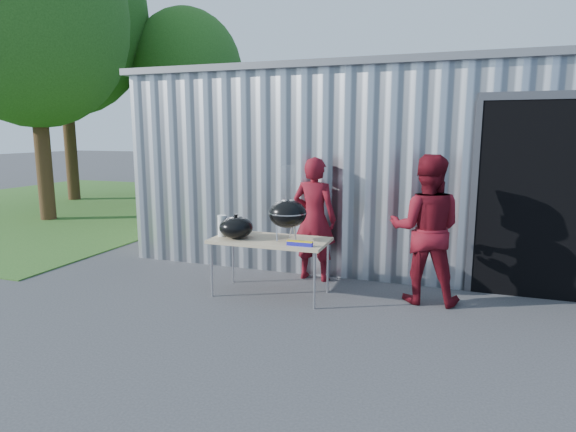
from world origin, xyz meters
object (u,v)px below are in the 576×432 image
at_px(person_bystander, 426,229).
at_px(folding_table, 270,242).
at_px(person_cook, 314,219).
at_px(kettle_grill, 288,208).

bearing_deg(person_bystander, folding_table, 10.35).
distance_m(folding_table, person_cook, 0.93).
distance_m(kettle_grill, person_bystander, 1.73).
xyz_separation_m(folding_table, kettle_grill, (0.24, -0.02, 0.45)).
relative_size(folding_table, person_cook, 0.85).
bearing_deg(folding_table, kettle_grill, -4.12).
bearing_deg(person_cook, person_bystander, 169.15).
xyz_separation_m(person_cook, person_bystander, (1.56, -0.44, 0.04)).
xyz_separation_m(folding_table, person_bystander, (1.91, 0.41, 0.21)).
xyz_separation_m(folding_table, person_cook, (0.35, 0.85, 0.18)).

